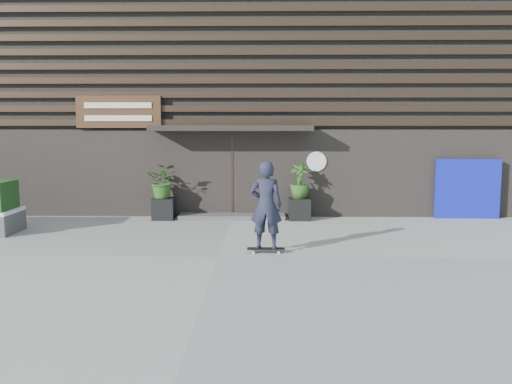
{
  "coord_description": "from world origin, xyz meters",
  "views": [
    {
      "loc": [
        0.94,
        -10.89,
        2.65
      ],
      "look_at": [
        0.73,
        1.76,
        1.1
      ],
      "focal_mm": 38.85,
      "sensor_mm": 36.0,
      "label": 1
    }
  ],
  "objects_px": {
    "blue_tarp": "(467,189)",
    "skateboarder": "(266,205)",
    "planter_pot_left": "(164,209)",
    "planter_pot_right": "(299,209)"
  },
  "relations": [
    {
      "from": "planter_pot_right",
      "to": "blue_tarp",
      "type": "relative_size",
      "value": 0.33
    },
    {
      "from": "blue_tarp",
      "to": "skateboarder",
      "type": "distance_m",
      "value": 7.16
    },
    {
      "from": "planter_pot_right",
      "to": "planter_pot_left",
      "type": "bearing_deg",
      "value": 180.0
    },
    {
      "from": "skateboarder",
      "to": "planter_pot_left",
      "type": "bearing_deg",
      "value": 125.32
    },
    {
      "from": "planter_pot_left",
      "to": "blue_tarp",
      "type": "distance_m",
      "value": 8.57
    },
    {
      "from": "planter_pot_right",
      "to": "blue_tarp",
      "type": "bearing_deg",
      "value": 3.61
    },
    {
      "from": "blue_tarp",
      "to": "skateboarder",
      "type": "relative_size",
      "value": 0.94
    },
    {
      "from": "blue_tarp",
      "to": "planter_pot_left",
      "type": "bearing_deg",
      "value": -176.02
    },
    {
      "from": "blue_tarp",
      "to": "skateboarder",
      "type": "xyz_separation_m",
      "value": [
        -5.69,
        -4.34,
        0.15
      ]
    },
    {
      "from": "planter_pot_left",
      "to": "skateboarder",
      "type": "distance_m",
      "value": 5.0
    }
  ]
}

